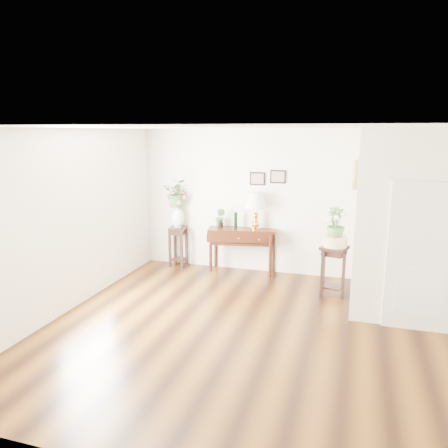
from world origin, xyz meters
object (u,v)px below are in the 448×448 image
at_px(console_table, 242,250).
at_px(plant_stand_a, 178,246).
at_px(plant_stand_b, 333,271).
at_px(table_lamp, 256,212).

bearing_deg(console_table, plant_stand_a, 168.79).
distance_m(console_table, plant_stand_a, 1.36).
height_order(console_table, plant_stand_a, console_table).
bearing_deg(plant_stand_b, plant_stand_a, 166.39).
xyz_separation_m(console_table, table_lamp, (0.27, 0.00, 0.79)).
relative_size(console_table, table_lamp, 1.80).
xyz_separation_m(plant_stand_a, plant_stand_b, (3.17, -0.77, 0.02)).
distance_m(console_table, table_lamp, 0.83).
distance_m(plant_stand_a, plant_stand_b, 3.26).
bearing_deg(plant_stand_b, table_lamp, 153.47).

